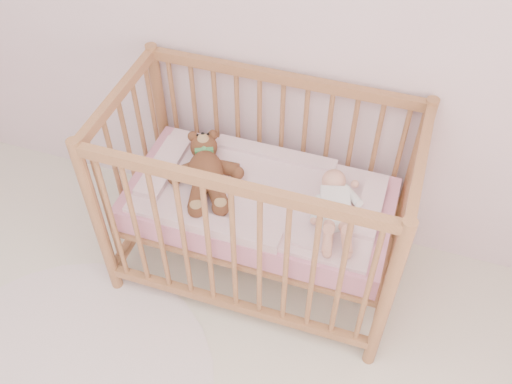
% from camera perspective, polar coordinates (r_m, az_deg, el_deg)
% --- Properties ---
extents(crib, '(1.36, 0.76, 1.00)m').
position_cam_1_polar(crib, '(2.66, 0.34, -1.01)').
color(crib, '#B3774C').
rests_on(crib, floor).
extents(mattress, '(1.22, 0.62, 0.13)m').
position_cam_1_polar(mattress, '(2.67, 0.34, -1.23)').
color(mattress, pink).
rests_on(mattress, crib).
extents(blanket, '(1.10, 0.58, 0.06)m').
position_cam_1_polar(blanket, '(2.61, 0.34, -0.13)').
color(blanket, '#FCADBA').
rests_on(blanket, mattress).
extents(baby, '(0.36, 0.54, 0.12)m').
position_cam_1_polar(baby, '(2.49, 7.95, -1.14)').
color(baby, white).
rests_on(baby, blanket).
extents(teddy_bear, '(0.55, 0.62, 0.14)m').
position_cam_1_polar(teddy_bear, '(2.60, -5.05, 2.10)').
color(teddy_bear, brown).
rests_on(teddy_bear, blanket).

